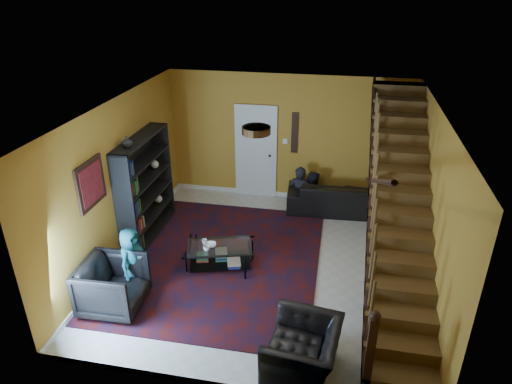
{
  "coord_description": "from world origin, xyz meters",
  "views": [
    {
      "loc": [
        1.15,
        -6.63,
        4.69
      ],
      "look_at": [
        -0.24,
        0.4,
        1.21
      ],
      "focal_mm": 32.0,
      "sensor_mm": 36.0,
      "label": 1
    }
  ],
  "objects_px": {
    "sofa": "(342,196)",
    "armchair_right": "(303,350)",
    "coffee_table": "(220,255)",
    "bookshelf": "(146,189)",
    "armchair_left": "(113,286)"
  },
  "relations": [
    {
      "from": "bookshelf",
      "to": "coffee_table",
      "type": "distance_m",
      "value": 1.98
    },
    {
      "from": "bookshelf",
      "to": "armchair_right",
      "type": "xyz_separation_m",
      "value": [
        3.3,
        -2.85,
        -0.63
      ]
    },
    {
      "from": "bookshelf",
      "to": "armchair_left",
      "type": "bearing_deg",
      "value": -80.78
    },
    {
      "from": "bookshelf",
      "to": "sofa",
      "type": "relative_size",
      "value": 0.86
    },
    {
      "from": "armchair_right",
      "to": "coffee_table",
      "type": "relative_size",
      "value": 0.83
    },
    {
      "from": "sofa",
      "to": "coffee_table",
      "type": "xyz_separation_m",
      "value": [
        -2.03,
        -2.52,
        -0.1
      ]
    },
    {
      "from": "coffee_table",
      "to": "armchair_right",
      "type": "bearing_deg",
      "value": -50.92
    },
    {
      "from": "armchair_left",
      "to": "coffee_table",
      "type": "xyz_separation_m",
      "value": [
        1.29,
        1.37,
        -0.17
      ]
    },
    {
      "from": "sofa",
      "to": "coffee_table",
      "type": "relative_size",
      "value": 1.89
    },
    {
      "from": "sofa",
      "to": "armchair_right",
      "type": "distance_m",
      "value": 4.57
    },
    {
      "from": "sofa",
      "to": "bookshelf",
      "type": "bearing_deg",
      "value": 21.19
    },
    {
      "from": "bookshelf",
      "to": "armchair_left",
      "type": "xyz_separation_m",
      "value": [
        0.35,
        -2.19,
        -0.55
      ]
    },
    {
      "from": "sofa",
      "to": "armchair_right",
      "type": "relative_size",
      "value": 2.27
    },
    {
      "from": "bookshelf",
      "to": "armchair_right",
      "type": "distance_m",
      "value": 4.4
    },
    {
      "from": "bookshelf",
      "to": "sofa",
      "type": "height_order",
      "value": "bookshelf"
    }
  ]
}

